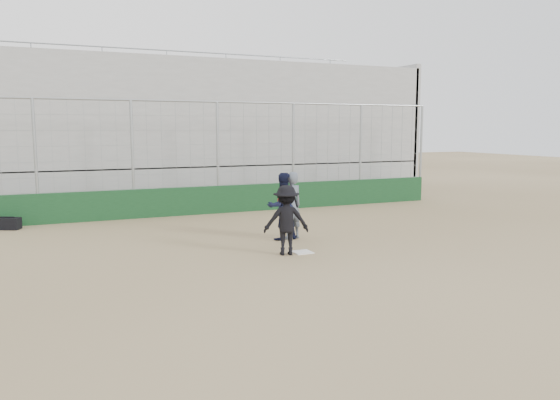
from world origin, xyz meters
name	(u,v)px	position (x,y,z in m)	size (l,w,h in m)	color
ground	(303,253)	(0.00, 0.00, 0.00)	(90.00, 90.00, 0.00)	brown
home_plate	(303,252)	(0.00, 0.00, 0.01)	(0.44, 0.44, 0.02)	white
backstop	(218,187)	(0.00, 7.00, 0.96)	(18.10, 0.25, 4.04)	#103418
bleachers	(184,131)	(0.00, 11.95, 2.92)	(20.25, 6.70, 6.98)	gray
batter_at_plate	(286,220)	(-0.45, -0.01, 0.85)	(1.23, 0.92, 1.86)	black
catcher_crouched	(282,218)	(0.18, 1.64, 0.62)	(0.96, 0.77, 1.25)	black
umpire	(291,209)	(0.47, 1.68, 0.84)	(0.68, 0.45, 1.69)	#515A66
equipment_bag	(6,224)	(-6.93, 6.45, 0.18)	(0.92, 0.67, 0.40)	black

